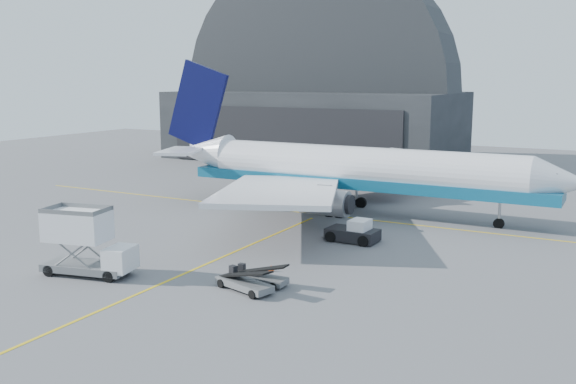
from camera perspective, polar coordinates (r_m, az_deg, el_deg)
The scene contains 9 objects.
ground at distance 52.42m, azimuth -6.53°, elevation -6.07°, with size 200.00×200.00×0.00m, color #565659.
taxi_lines at distance 62.88m, azimuth 0.04°, elevation -3.25°, with size 80.00×42.12×0.02m.
hangar at distance 117.87m, azimuth 2.59°, elevation 7.69°, with size 50.00×28.30×28.00m.
airliner at distance 70.09m, azimuth 5.18°, elevation 2.01°, with size 47.95×46.50×16.83m.
catering_truck at distance 50.15m, azimuth -17.57°, elevation -4.35°, with size 7.38×3.96×4.81m.
pushback_tug at distance 58.11m, azimuth 5.88°, elevation -3.63°, with size 4.69×2.88×2.12m.
belt_loader_a at distance 46.19m, azimuth -2.66°, elevation -7.58°, with size 4.49×1.66×1.71m.
belt_loader_b at distance 44.98m, azimuth -3.93°, elevation -8.03°, with size 4.92×2.79×1.84m.
traffic_cone at distance 49.25m, azimuth -1.52°, elevation -6.78°, with size 0.36×0.36×0.52m.
Camera 1 is at (28.80, -41.30, 14.59)m, focal length 40.00 mm.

